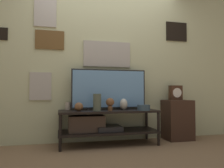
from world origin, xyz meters
TOP-DOWN VIEW (x-y plane):
  - ground_plane at (0.00, 0.00)m, footprint 12.00×12.00m
  - wall_back at (-0.01, 0.60)m, footprint 6.40×0.08m
  - media_console at (-0.12, 0.29)m, footprint 1.45×0.51m
  - television at (0.04, 0.40)m, footprint 1.16×0.05m
  - vase_tall_ceramic at (-0.20, 0.15)m, footprint 0.11×0.11m
  - vase_round_glass at (-0.44, 0.22)m, footprint 0.12×0.12m
  - vase_urn_stoneware at (0.23, 0.29)m, footprint 0.12×0.14m
  - vase_wide_bowl at (0.48, 0.11)m, footprint 0.18×0.18m
  - candle_jar at (-0.58, 0.50)m, footprint 0.09×0.09m
  - decorative_bust at (0.00, 0.19)m, footprint 0.12×0.12m
  - side_table at (1.18, 0.37)m, footprint 0.43×0.35m
  - mantel_clock at (1.17, 0.41)m, footprint 0.21×0.11m

SIDE VIEW (x-z plane):
  - ground_plane at x=0.00m, z-range 0.00..0.00m
  - media_console at x=-0.12m, z-range 0.07..0.58m
  - side_table at x=1.18m, z-range 0.00..0.64m
  - vase_wide_bowl at x=0.48m, z-range 0.51..0.59m
  - candle_jar at x=-0.58m, z-range 0.51..0.62m
  - vase_round_glass at x=-0.44m, z-range 0.51..0.63m
  - vase_urn_stoneware at x=0.23m, z-range 0.51..0.68m
  - decorative_bust at x=0.00m, z-range 0.53..0.71m
  - vase_tall_ceramic at x=-0.20m, z-range 0.51..0.75m
  - mantel_clock at x=1.17m, z-range 0.64..0.89m
  - television at x=0.04m, z-range 0.52..1.13m
  - wall_back at x=-0.01m, z-range 0.00..2.70m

